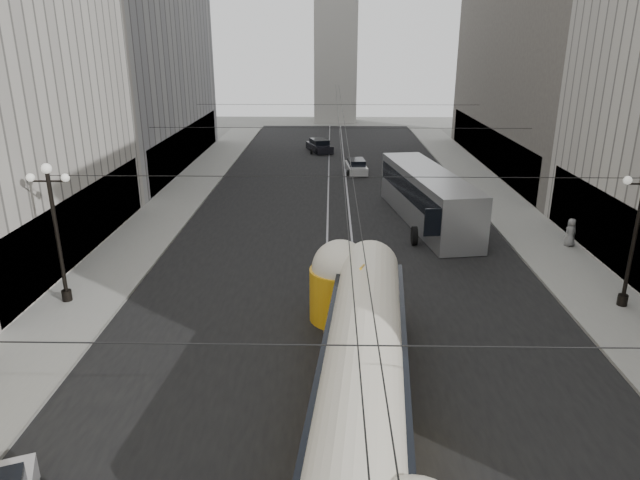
{
  "coord_description": "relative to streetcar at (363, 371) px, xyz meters",
  "views": [
    {
      "loc": [
        -0.55,
        -5.5,
        11.46
      ],
      "look_at": [
        -0.96,
        15.55,
        4.03
      ],
      "focal_mm": 32.0,
      "sensor_mm": 36.0,
      "label": 1
    }
  ],
  "objects": [
    {
      "name": "road",
      "position": [
        -0.5,
        22.68,
        -1.77
      ],
      "size": [
        20.0,
        85.0,
        0.02
      ],
      "primitive_type": "cube",
      "color": "black",
      "rests_on": "ground"
    },
    {
      "name": "sedan_dark_far",
      "position": [
        -2.31,
        45.79,
        -1.15
      ],
      "size": [
        3.09,
        4.66,
        1.36
      ],
      "color": "black",
      "rests_on": "ground"
    },
    {
      "name": "sedan_white_far",
      "position": [
        1.23,
        35.51,
        -1.2
      ],
      "size": [
        2.0,
        4.13,
        1.26
      ],
      "color": "silver",
      "rests_on": "ground"
    },
    {
      "name": "pedestrian_sidewalk_right",
      "position": [
        12.77,
        15.99,
        -0.8
      ],
      "size": [
        0.93,
        0.75,
        1.65
      ],
      "primitive_type": "imported",
      "rotation": [
        0.0,
        0.0,
        3.5
      ],
      "color": "gray",
      "rests_on": "sidewalk_right"
    },
    {
      "name": "lamppost_right_mid",
      "position": [
        12.1,
        8.18,
        1.97
      ],
      "size": [
        1.86,
        0.44,
        6.37
      ],
      "color": "black",
      "rests_on": "sidewalk_right"
    },
    {
      "name": "building_left_far",
      "position": [
        -20.49,
        38.18,
        12.54
      ],
      "size": [
        12.6,
        28.6,
        28.6
      ],
      "color": "#999999",
      "rests_on": "ground"
    },
    {
      "name": "rail_left",
      "position": [
        -1.25,
        22.68,
        -1.77
      ],
      "size": [
        0.12,
        85.0,
        0.04
      ],
      "primitive_type": "cube",
      "color": "gray",
      "rests_on": "ground"
    },
    {
      "name": "streetcar",
      "position": [
        0.0,
        0.0,
        0.0
      ],
      "size": [
        3.88,
        16.48,
        3.63
      ],
      "color": "orange",
      "rests_on": "ground"
    },
    {
      "name": "rail_right",
      "position": [
        0.25,
        22.68,
        -1.77
      ],
      "size": [
        0.12,
        85.0,
        0.04
      ],
      "primitive_type": "cube",
      "color": "gray",
      "rests_on": "ground"
    },
    {
      "name": "sidewalk_right",
      "position": [
        11.5,
        26.18,
        -1.7
      ],
      "size": [
        4.0,
        72.0,
        0.15
      ],
      "primitive_type": "cube",
      "color": "gray",
      "rests_on": "ground"
    },
    {
      "name": "distant_tower",
      "position": [
        -0.5,
        70.18,
        13.2
      ],
      "size": [
        6.0,
        6.0,
        31.36
      ],
      "color": "#B2AFA8",
      "rests_on": "ground"
    },
    {
      "name": "sidewalk_left",
      "position": [
        -12.5,
        26.18,
        -1.7
      ],
      "size": [
        4.0,
        72.0,
        0.15
      ],
      "primitive_type": "cube",
      "color": "gray",
      "rests_on": "ground"
    },
    {
      "name": "lamppost_left_mid",
      "position": [
        -13.1,
        8.18,
        1.97
      ],
      "size": [
        1.86,
        0.44,
        6.37
      ],
      "color": "black",
      "rests_on": "sidewalk_left"
    },
    {
      "name": "city_bus",
      "position": [
        5.27,
        20.89,
        0.09
      ],
      "size": [
        4.87,
        13.69,
        3.39
      ],
      "color": "#A0A1A5",
      "rests_on": "ground"
    },
    {
      "name": "catenary",
      "position": [
        -0.38,
        21.68,
        4.11
      ],
      "size": [
        25.0,
        72.0,
        0.23
      ],
      "color": "black",
      "rests_on": "ground"
    }
  ]
}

